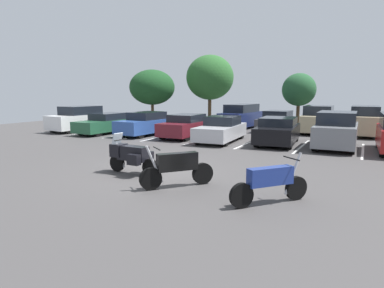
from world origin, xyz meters
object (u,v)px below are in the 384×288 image
(motorcycle_third, at_px, (271,182))
(car_blue, at_px, (146,124))
(car_silver, at_px, (221,130))
(car_far_charcoal, at_px, (277,121))
(car_far_navy, at_px, (241,116))
(car_far_tan, at_px, (365,121))
(motorcycle_touring, at_px, (131,155))
(car_green, at_px, (107,123))
(motorcycle_second, at_px, (177,167))
(car_far_champagne, at_px, (318,120))
(car_white, at_px, (78,119))
(car_black, at_px, (278,131))
(car_grey, at_px, (336,130))
(car_maroon, at_px, (186,126))

(motorcycle_third, height_order, car_blue, car_blue)
(car_silver, bearing_deg, car_far_charcoal, 76.93)
(car_far_navy, distance_m, car_far_tan, 8.67)
(car_far_navy, bearing_deg, motorcycle_touring, -84.68)
(car_green, bearing_deg, car_far_charcoal, 34.36)
(motorcycle_touring, height_order, car_blue, car_blue)
(motorcycle_touring, xyz_separation_m, car_green, (-8.77, 8.64, 0.02))
(motorcycle_second, distance_m, motorcycle_third, 2.90)
(car_green, distance_m, car_far_champagne, 14.76)
(motorcycle_third, height_order, car_white, car_white)
(car_white, relative_size, car_green, 0.93)
(motorcycle_touring, distance_m, car_far_tan, 17.06)
(car_black, xyz_separation_m, car_far_tan, (4.20, 6.30, 0.25))
(motorcycle_touring, bearing_deg, car_black, 72.01)
(motorcycle_second, height_order, car_far_navy, car_far_navy)
(car_black, bearing_deg, car_white, -178.21)
(motorcycle_second, distance_m, car_green, 14.49)
(motorcycle_third, relative_size, car_grey, 0.43)
(motorcycle_third, height_order, car_green, car_green)
(car_maroon, distance_m, car_grey, 8.75)
(car_maroon, bearing_deg, car_far_tan, 31.91)
(car_blue, height_order, car_far_charcoal, car_blue)
(car_grey, height_order, car_far_charcoal, car_grey)
(car_silver, bearing_deg, car_far_navy, 100.15)
(motorcycle_third, xyz_separation_m, car_far_charcoal, (-3.76, 16.55, 0.12))
(car_silver, xyz_separation_m, car_far_tan, (7.37, 6.76, 0.29))
(car_grey, bearing_deg, car_silver, -175.25)
(car_far_champagne, bearing_deg, car_grey, -75.39)
(car_green, bearing_deg, car_silver, 0.46)
(motorcycle_third, height_order, car_maroon, car_maroon)
(car_silver, relative_size, car_far_charcoal, 0.99)
(car_black, relative_size, car_grey, 1.05)
(car_black, distance_m, car_grey, 2.96)
(motorcycle_touring, height_order, car_green, motorcycle_touring)
(car_green, relative_size, car_blue, 1.03)
(car_far_charcoal, bearing_deg, motorcycle_second, -86.94)
(motorcycle_touring, bearing_deg, car_far_charcoal, 84.85)
(car_grey, bearing_deg, car_green, -177.75)
(car_silver, bearing_deg, car_far_tan, 42.52)
(car_green, distance_m, car_grey, 14.72)
(motorcycle_second, bearing_deg, car_black, 85.97)
(car_maroon, bearing_deg, car_blue, -176.79)
(motorcycle_touring, distance_m, motorcycle_third, 5.26)
(motorcycle_third, distance_m, car_far_champagne, 16.48)
(motorcycle_second, bearing_deg, car_far_champagne, 82.93)
(car_green, bearing_deg, car_far_navy, 44.86)
(car_green, bearing_deg, motorcycle_second, -40.28)
(motorcycle_touring, xyz_separation_m, car_blue, (-5.73, 9.08, 0.09))
(car_maroon, height_order, car_far_champagne, car_far_champagne)
(car_green, distance_m, car_silver, 8.58)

